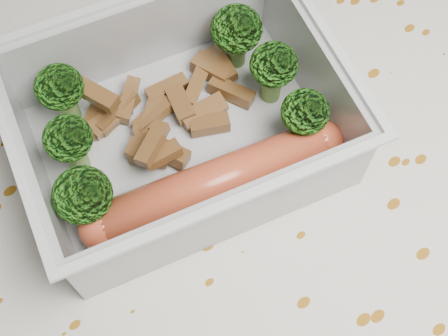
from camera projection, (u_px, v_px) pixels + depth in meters
dining_table at (218, 229)px, 0.48m from camera, size 1.40×0.90×0.75m
tablecloth at (217, 205)px, 0.44m from camera, size 1.46×0.96×0.19m
lunch_container at (182, 128)px, 0.39m from camera, size 0.23×0.20×0.07m
broccoli_florets at (171, 106)px, 0.38m from camera, size 0.18×0.14×0.05m
meat_pile at (163, 111)px, 0.41m from camera, size 0.11×0.08×0.03m
sausage at (215, 183)px, 0.38m from camera, size 0.17×0.07×0.03m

